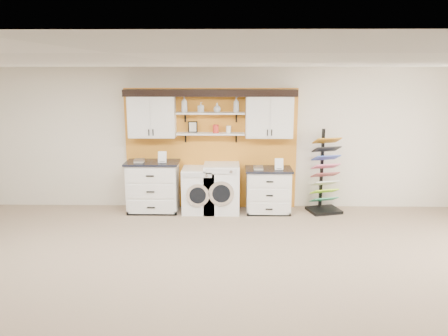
{
  "coord_description": "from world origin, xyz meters",
  "views": [
    {
      "loc": [
        0.4,
        -4.62,
        2.75
      ],
      "look_at": [
        0.29,
        2.3,
        1.18
      ],
      "focal_mm": 35.0,
      "sensor_mm": 36.0,
      "label": 1
    }
  ],
  "objects_px": {
    "base_cabinet_right": "(268,190)",
    "washer": "(199,190)",
    "dryer": "(222,188)",
    "sample_rack": "(324,186)",
    "base_cabinet_left": "(153,187)"
  },
  "relations": [
    {
      "from": "dryer",
      "to": "sample_rack",
      "type": "height_order",
      "value": "sample_rack"
    },
    {
      "from": "base_cabinet_right",
      "to": "sample_rack",
      "type": "bearing_deg",
      "value": 1.76
    },
    {
      "from": "base_cabinet_right",
      "to": "dryer",
      "type": "distance_m",
      "value": 0.91
    },
    {
      "from": "sample_rack",
      "to": "dryer",
      "type": "bearing_deg",
      "value": 166.24
    },
    {
      "from": "base_cabinet_left",
      "to": "base_cabinet_right",
      "type": "xyz_separation_m",
      "value": [
        2.26,
        0.0,
        -0.06
      ]
    },
    {
      "from": "base_cabinet_right",
      "to": "dryer",
      "type": "bearing_deg",
      "value": -179.79
    },
    {
      "from": "base_cabinet_right",
      "to": "sample_rack",
      "type": "xyz_separation_m",
      "value": [
        1.1,
        0.03,
        0.08
      ]
    },
    {
      "from": "base_cabinet_right",
      "to": "washer",
      "type": "distance_m",
      "value": 1.36
    },
    {
      "from": "base_cabinet_right",
      "to": "base_cabinet_left",
      "type": "bearing_deg",
      "value": -180.0
    },
    {
      "from": "washer",
      "to": "dryer",
      "type": "xyz_separation_m",
      "value": [
        0.45,
        -0.0,
        0.04
      ]
    },
    {
      "from": "base_cabinet_right",
      "to": "sample_rack",
      "type": "distance_m",
      "value": 1.11
    },
    {
      "from": "dryer",
      "to": "sample_rack",
      "type": "xyz_separation_m",
      "value": [
        2.02,
        0.04,
        0.04
      ]
    },
    {
      "from": "dryer",
      "to": "sample_rack",
      "type": "relative_size",
      "value": 0.59
    },
    {
      "from": "base_cabinet_right",
      "to": "washer",
      "type": "xyz_separation_m",
      "value": [
        -1.36,
        -0.0,
        0.0
      ]
    },
    {
      "from": "base_cabinet_right",
      "to": "washer",
      "type": "bearing_deg",
      "value": -179.86
    }
  ]
}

